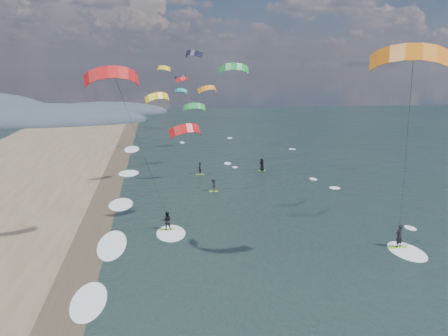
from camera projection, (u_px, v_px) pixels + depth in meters
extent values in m
cube|color=#382D23|center=(78.00, 274.00, 31.57)|extent=(3.00, 240.00, 0.00)
ellipsoid|color=#3D4756|center=(24.00, 122.00, 113.81)|extent=(64.00, 24.00, 10.00)
ellipsoid|color=#3D4756|center=(103.00, 113.00, 135.76)|extent=(40.00, 18.00, 7.00)
cube|color=#88CD24|center=(398.00, 247.00, 36.06)|extent=(1.59, 0.48, 0.07)
imported|color=black|center=(399.00, 236.00, 35.83)|extent=(0.84, 0.71, 1.96)
ellipsoid|color=white|center=(407.00, 251.00, 35.35)|extent=(2.60, 4.20, 0.12)
cylinder|color=black|center=(406.00, 156.00, 30.94)|extent=(0.02, 0.02, 15.93)
cube|color=#88CD24|center=(167.00, 230.00, 39.89)|extent=(1.35, 0.42, 0.06)
imported|color=black|center=(167.00, 221.00, 39.69)|extent=(0.89, 0.72, 1.72)
ellipsoid|color=white|center=(171.00, 233.00, 39.18)|extent=(2.60, 4.20, 0.12)
cylinder|color=black|center=(144.00, 154.00, 34.95)|extent=(0.02, 0.02, 14.70)
cube|color=#88CD24|center=(214.00, 191.00, 52.06)|extent=(1.10, 0.35, 0.05)
imported|color=black|center=(214.00, 185.00, 51.88)|extent=(0.81, 1.09, 1.50)
cube|color=#88CD24|center=(262.00, 170.00, 62.22)|extent=(1.10, 0.35, 0.05)
imported|color=black|center=(262.00, 164.00, 62.01)|extent=(0.96, 1.01, 1.74)
cube|color=#88CD24|center=(200.00, 174.00, 60.09)|extent=(1.10, 0.35, 0.05)
imported|color=black|center=(200.00, 168.00, 59.89)|extent=(0.49, 0.66, 1.65)
ellipsoid|color=white|center=(87.00, 301.00, 27.90)|extent=(2.40, 5.40, 0.11)
ellipsoid|color=white|center=(103.00, 245.00, 36.55)|extent=(2.40, 5.40, 0.11)
ellipsoid|color=white|center=(114.00, 205.00, 47.12)|extent=(2.40, 5.40, 0.11)
ellipsoid|color=white|center=(123.00, 174.00, 60.58)|extent=(2.40, 5.40, 0.11)
ellipsoid|color=white|center=(130.00, 149.00, 77.88)|extent=(2.40, 5.40, 0.11)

